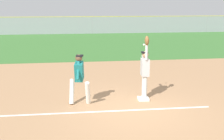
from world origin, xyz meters
The scene contains 12 objects.
ground_plane centered at (0.00, 0.00, 0.00)m, with size 72.06×72.06×0.00m, color tan.
outfield_grass centered at (0.00, 15.53, 0.01)m, with size 54.26×15.52×0.01m, color #3D7533.
chalk_foul_line centered at (-3.48, -0.01, 0.00)m, with size 12.00×0.10×0.01m, color white.
first_base centered at (0.52, 0.89, 0.04)m, with size 0.38×0.38×0.08m, color white.
fielder centered at (0.60, 1.07, 1.12)m, with size 0.29×0.90×2.28m.
runner centered at (-1.73, 0.74, 1.00)m, with size 0.74×0.84×1.72m.
baseball centered at (0.62, 1.41, 1.91)m, with size 0.07×0.07×0.07m, color white.
outfield_fence centered at (0.00, 23.29, 0.96)m, with size 54.34×0.08×1.92m.
parked_car_silver centered at (-10.81, 26.46, 0.67)m, with size 4.56×2.44×1.25m.
parked_car_tan centered at (-4.59, 25.82, 0.67)m, with size 4.41×2.13×1.25m.
parked_car_blue centered at (1.91, 26.03, 0.67)m, with size 4.56×2.45×1.25m.
parked_car_red centered at (8.55, 26.49, 0.67)m, with size 4.42×2.17×1.25m.
Camera 1 is at (-1.78, -8.30, 3.36)m, focal length 44.67 mm.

